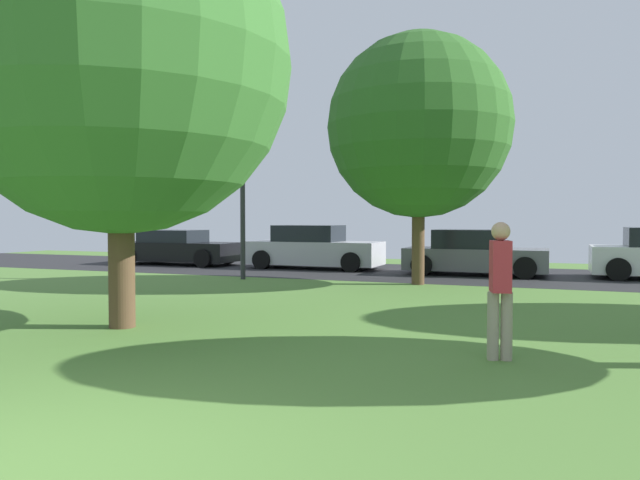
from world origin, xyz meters
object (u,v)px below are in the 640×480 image
object	(u,v)px
maple_tree_near	(119,62)
street_lamp_post	(243,199)
oak_tree_right	(419,126)
parked_car_grey	(474,254)
parked_car_silver	(314,249)
person_walking	(500,284)
parked_car_black	(177,248)

from	to	relation	value
maple_tree_near	street_lamp_post	size ratio (longest dim) A/B	1.52
oak_tree_right	parked_car_grey	xyz separation A→B (m)	(1.03, 3.25, -3.47)
parked_car_silver	parked_car_grey	size ratio (longest dim) A/B	1.08
person_walking	street_lamp_post	xyz separation A→B (m)	(-7.56, 7.45, 1.33)
parked_car_black	street_lamp_post	bearing A→B (deg)	-38.68
maple_tree_near	parked_car_grey	xyz separation A→B (m)	(4.08, 11.04, -3.52)
street_lamp_post	parked_car_black	bearing A→B (deg)	141.32
person_walking	maple_tree_near	bearing A→B (deg)	74.74
person_walking	oak_tree_right	bearing A→B (deg)	4.67
maple_tree_near	parked_car_grey	distance (m)	12.29
person_walking	street_lamp_post	size ratio (longest dim) A/B	0.37
maple_tree_near	street_lamp_post	distance (m)	7.78
parked_car_silver	parked_car_grey	distance (m)	5.42
oak_tree_right	parked_car_black	bearing A→B (deg)	160.61
maple_tree_near	parked_car_silver	bearing A→B (deg)	96.60
person_walking	parked_car_grey	world-z (taller)	person_walking
parked_car_silver	parked_car_grey	bearing A→B (deg)	-3.86
oak_tree_right	maple_tree_near	distance (m)	8.37
parked_car_grey	person_walking	bearing A→B (deg)	-81.60
oak_tree_right	street_lamp_post	distance (m)	5.25
maple_tree_near	parked_car_silver	world-z (taller)	maple_tree_near
oak_tree_right	parked_car_black	distance (m)	10.94
parked_car_black	person_walking	bearing A→B (deg)	-42.38
parked_car_silver	parked_car_grey	world-z (taller)	parked_car_silver
maple_tree_near	parked_car_black	xyz separation A→B (m)	(-6.72, 11.24, -3.54)
maple_tree_near	parked_car_black	distance (m)	13.57
parked_car_black	parked_car_silver	size ratio (longest dim) A/B	1.01
maple_tree_near	street_lamp_post	world-z (taller)	maple_tree_near
maple_tree_near	person_walking	xyz separation A→B (m)	(5.73, -0.13, -3.22)
parked_car_grey	street_lamp_post	world-z (taller)	street_lamp_post
maple_tree_near	parked_car_grey	world-z (taller)	maple_tree_near
person_walking	parked_car_grey	xyz separation A→B (m)	(-1.65, 11.17, -0.30)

